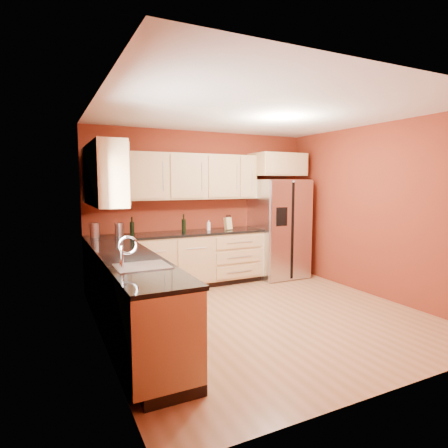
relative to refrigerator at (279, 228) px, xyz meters
The scene contains 23 objects.
floor 2.29m from the refrigerator, 129.72° to the right, with size 4.00×4.00×0.00m, color #97623A.
ceiling 2.72m from the refrigerator, 129.72° to the right, with size 4.00×4.00×0.00m, color white.
wall_back 1.46m from the refrigerator, 164.48° to the left, with size 4.00×0.04×2.60m, color maroon.
wall_front 3.89m from the refrigerator, 110.43° to the right, with size 4.00×0.04×2.60m, color maroon.
wall_left 3.75m from the refrigerator, 154.12° to the right, with size 0.04×4.00×2.60m, color maroon.
wall_right 1.80m from the refrigerator, 68.20° to the right, with size 0.04×4.00×2.60m, color maroon.
base_cabinets_back 1.95m from the refrigerator, behind, with size 2.90×0.60×0.88m, color tan.
base_cabinets_left 3.49m from the refrigerator, 151.95° to the right, with size 0.60×2.80×0.88m, color tan.
countertop_back 1.90m from the refrigerator, behind, with size 2.90×0.62×0.04m, color black.
countertop_left 3.45m from the refrigerator, 151.87° to the right, with size 0.62×2.80×0.04m, color black.
upper_cabinets_back 1.87m from the refrigerator, behind, with size 2.30×0.33×0.75m, color tan.
upper_cabinets_left 3.44m from the refrigerator, 164.22° to the right, with size 0.33×1.35×0.75m, color tan.
corner_upper_cabinet 3.16m from the refrigerator, behind, with size 0.62×0.33×0.75m, color tan.
over_fridge_cabinet 1.16m from the refrigerator, 90.00° to the left, with size 0.92×0.60×0.40m, color tan.
refrigerator is the anchor object (origin of this frame).
window 4.01m from the refrigerator, 147.46° to the right, with size 0.03×0.90×1.00m, color white.
sink_faucet 3.71m from the refrigerator, 145.05° to the right, with size 0.50×0.42×0.30m, color silver, non-canonical shape.
canister_left 3.20m from the refrigerator, behind, with size 0.13×0.13×0.21m, color #B2B3B7.
canister_right 2.85m from the refrigerator, behind, with size 0.12×0.12×0.20m, color #B2B3B7.
wine_bottle_a 2.67m from the refrigerator, behind, with size 0.06×0.06×0.29m, color black, non-canonical shape.
wine_bottle_b 1.84m from the refrigerator, behind, with size 0.07×0.07×0.30m, color black, non-canonical shape.
knife_block 1.02m from the refrigerator, behind, with size 0.10×0.10×0.21m, color tan.
soap_dispenser 1.36m from the refrigerator, behind, with size 0.06×0.06×0.17m, color white.
Camera 1 is at (-2.54, -4.03, 1.73)m, focal length 30.00 mm.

